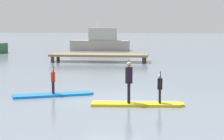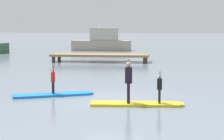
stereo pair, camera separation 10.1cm
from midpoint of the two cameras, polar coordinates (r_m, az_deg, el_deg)
ground_plane at (r=18.54m, az=0.00°, el=-3.71°), size 240.00×240.00×0.00m
paddleboard_near at (r=19.09m, az=-8.13°, el=-3.33°), size 3.55×2.14×0.10m
paddler_child_solo at (r=18.98m, az=-8.12°, el=-1.31°), size 0.26×0.37×1.24m
paddleboard_far at (r=16.79m, az=3.27°, el=-4.60°), size 3.71×1.10×0.10m
paddler_adult at (r=16.64m, az=2.13°, el=-1.26°), size 0.31×0.51×1.71m
paddler_child_front at (r=16.70m, az=6.33°, el=-2.31°), size 0.21×0.40×1.28m
fishing_boat_green_midground at (r=50.05m, az=-1.57°, el=3.84°), size 6.96×2.31×5.56m
floating_dock at (r=35.35m, az=-1.82°, el=2.02°), size 8.16×2.49×0.67m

